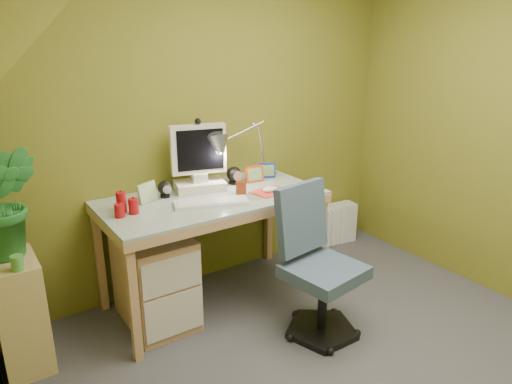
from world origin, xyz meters
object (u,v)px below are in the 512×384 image
desk_lamp (253,138)px  task_chair (324,271)px  radiator (336,223)px  potted_plant (6,203)px  desk (214,250)px  side_ledge (20,314)px  monitor (199,157)px

desk_lamp → task_chair: (-0.07, -0.91, -0.67)m
task_chair → radiator: size_ratio=2.48×
potted_plant → desk_lamp: bearing=4.6°
desk → side_ledge: 1.25m
task_chair → potted_plant: bearing=145.6°
desk → task_chair: task_chair is taller
side_ledge → potted_plant: potted_plant is taller
side_ledge → desk_lamp: bearing=6.2°
monitor → potted_plant: size_ratio=0.77×
desk → potted_plant: potted_plant is taller
desk → desk_lamp: (0.45, 0.18, 0.71)m
monitor → radiator: monitor is taller
task_chair → monitor: bearing=104.0°
desk → side_ledge: bearing=180.0°
side_ledge → radiator: (2.67, 0.28, -0.15)m
desk_lamp → potted_plant: size_ratio=1.03×
desk → desk_lamp: desk_lamp is taller
desk → monitor: bearing=89.7°
desk → radiator: 1.46m
desk → task_chair: (0.38, -0.73, 0.05)m
side_ledge → radiator: bearing=5.9°
desk_lamp → potted_plant: bearing=172.9°
desk → radiator: (1.42, 0.27, -0.22)m
monitor → potted_plant: potted_plant is taller
desk → desk_lamp: bearing=21.5°
potted_plant → radiator: potted_plant is taller
desk → potted_plant: (-1.22, 0.04, 0.58)m
task_chair → side_ledge: bearing=147.5°
radiator → monitor: bearing=-168.0°
desk_lamp → radiator: (0.97, 0.09, -0.93)m
monitor → task_chair: bearing=-53.5°
desk_lamp → side_ledge: size_ratio=0.95×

